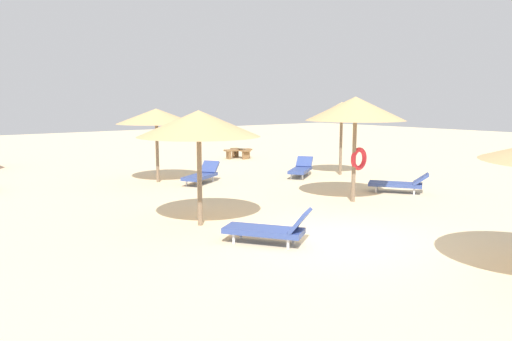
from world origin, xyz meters
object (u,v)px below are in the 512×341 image
at_px(lounger_2, 202,175).
at_px(bench_0, 240,152).
at_px(lounger_3, 270,229).
at_px(parasol_0, 342,110).
at_px(lounger_1, 400,184).
at_px(parasol_2, 156,116).
at_px(bench_2, 238,152).
at_px(lounger_0, 301,169).
at_px(parasol_1, 355,109).
at_px(parasol_3, 199,124).

bearing_deg(lounger_2, bench_0, 43.45).
height_order(lounger_2, lounger_3, lounger_3).
xyz_separation_m(parasol_0, lounger_1, (-1.49, -3.96, -2.31)).
bearing_deg(bench_0, lounger_1, -98.54).
xyz_separation_m(parasol_0, parasol_2, (-6.74, 2.97, -0.18)).
xyz_separation_m(lounger_3, bench_2, (8.62, 12.96, 0.02)).
bearing_deg(parasol_2, lounger_1, -52.83).
distance_m(parasol_0, bench_2, 7.51).
relative_size(lounger_3, bench_2, 1.23).
relative_size(parasol_2, lounger_3, 1.54).
height_order(parasol_2, bench_0, parasol_2).
height_order(parasol_0, lounger_2, parasol_0).
distance_m(lounger_0, lounger_2, 4.13).
relative_size(parasol_1, lounger_2, 1.62).
bearing_deg(parasol_0, parasol_1, -133.71).
bearing_deg(lounger_3, parasol_3, 97.98).
height_order(parasol_2, lounger_1, parasol_2).
distance_m(lounger_0, bench_2, 6.75).
bearing_deg(parasol_0, lounger_0, 159.25).
height_order(lounger_0, lounger_3, lounger_3).
xyz_separation_m(parasol_0, bench_2, (0.03, 7.16, -2.28)).
bearing_deg(bench_2, parasol_3, -129.91).
bearing_deg(bench_2, lounger_3, -123.62).
xyz_separation_m(parasol_3, lounger_0, (7.28, 4.14, -2.17)).
bearing_deg(parasol_1, bench_2, 71.13).
distance_m(lounger_0, lounger_3, 9.47).
relative_size(parasol_2, bench_2, 1.89).
height_order(bench_0, bench_2, same).
height_order(lounger_1, bench_0, lounger_1).
distance_m(parasol_0, parasol_1, 5.45).
xyz_separation_m(bench_0, bench_2, (-0.16, -0.02, 0.00)).
bearing_deg(lounger_3, bench_0, 55.95).
bearing_deg(parasol_3, bench_2, 50.09).
bearing_deg(parasol_1, lounger_0, 64.89).
height_order(parasol_0, parasol_1, parasol_1).
xyz_separation_m(parasol_1, parasol_2, (-2.98, 6.90, -0.32)).
bearing_deg(parasol_1, parasol_2, 113.32).
bearing_deg(bench_0, lounger_0, -105.47).
bearing_deg(lounger_1, bench_2, 82.24).
bearing_deg(lounger_0, lounger_3, -137.31).
bearing_deg(lounger_2, lounger_1, -53.74).
bearing_deg(lounger_0, parasol_1, -115.11).
bearing_deg(parasol_0, lounger_1, -110.58).
distance_m(lounger_0, bench_0, 6.81).
distance_m(parasol_1, bench_2, 11.97).
bearing_deg(parasol_3, bench_0, 49.65).
distance_m(lounger_1, lounger_3, 7.34).
relative_size(lounger_3, bench_0, 1.24).
bearing_deg(parasol_1, bench_0, 70.44).
xyz_separation_m(lounger_0, lounger_3, (-6.96, -6.42, 0.01)).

